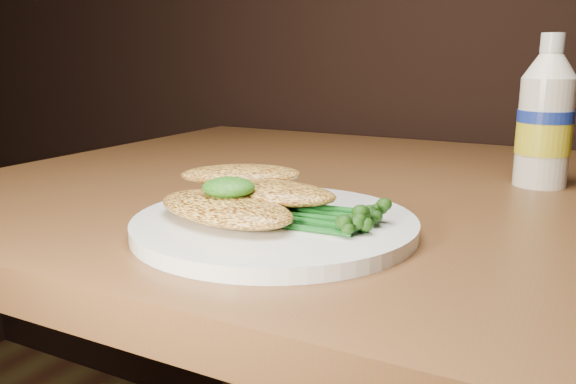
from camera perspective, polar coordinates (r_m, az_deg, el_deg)
The scene contains 7 objects.
plate at distance 0.53m, azimuth -1.27°, elevation -3.15°, with size 0.25×0.25×0.01m, color white.
chicken_front at distance 0.52m, azimuth -6.06°, elevation -1.57°, with size 0.14×0.08×0.02m, color #F1B54C.
chicken_mid at distance 0.55m, azimuth -1.82°, elevation -0.01°, with size 0.13×0.07×0.02m, color #F1B54C.
chicken_back at distance 0.59m, azimuth -4.52°, elevation 1.69°, with size 0.12×0.06×0.02m, color #F1B54C.
pesto_front at distance 0.52m, azimuth -5.71°, elevation 0.46°, with size 0.05×0.04×0.02m, color black.
broccolini_bundle at distance 0.52m, azimuth 2.59°, elevation -1.95°, with size 0.12×0.09×0.02m, color #125618, non-canonical shape.
mayo_bottle at distance 0.77m, azimuth 23.47°, elevation 7.11°, with size 0.06×0.06×0.18m, color white, non-canonical shape.
Camera 1 is at (0.14, 0.38, 0.91)m, focal length 37.12 mm.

